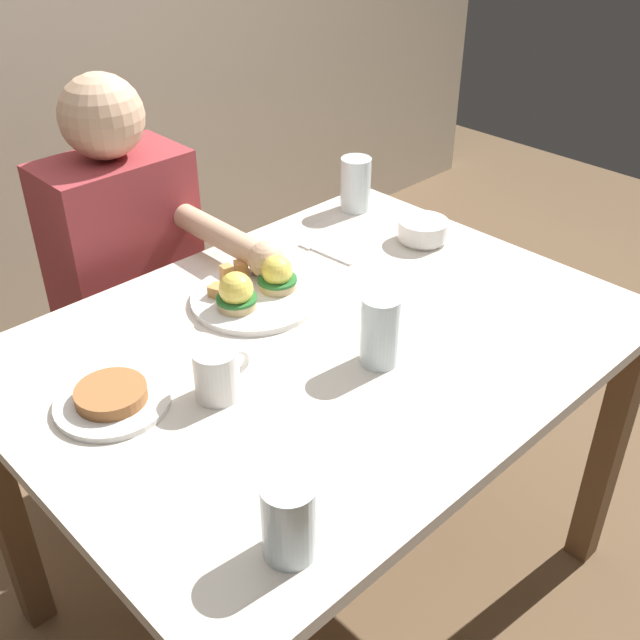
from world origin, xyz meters
name	(u,v)px	position (x,y,z in m)	size (l,w,h in m)	color
ground_plane	(321,581)	(0.00, 0.00, 0.00)	(6.00, 6.00, 0.00)	brown
dining_table	(321,379)	(0.00, 0.00, 0.63)	(1.20, 0.90, 0.74)	silver
eggs_benedict_plate	(254,291)	(-0.01, 0.19, 0.77)	(0.27, 0.27, 0.09)	white
fruit_bowl	(423,230)	(0.46, 0.12, 0.77)	(0.12, 0.12, 0.05)	white
coffee_mug	(218,372)	(-0.26, -0.01, 0.79)	(0.11, 0.08, 0.09)	white
fork	(322,252)	(0.24, 0.25, 0.74)	(0.03, 0.16, 0.00)	silver
water_glass_near	(356,187)	(0.47, 0.36, 0.80)	(0.08, 0.08, 0.14)	silver
water_glass_far	(380,334)	(0.02, -0.13, 0.80)	(0.07, 0.07, 0.14)	silver
water_glass_extra	(289,524)	(-0.40, -0.35, 0.79)	(0.08, 0.08, 0.12)	silver
side_plate	(112,399)	(-0.41, 0.10, 0.75)	(0.20, 0.20, 0.04)	white
diner_person	(134,277)	(-0.06, 0.60, 0.65)	(0.34, 0.54, 1.14)	#33333D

